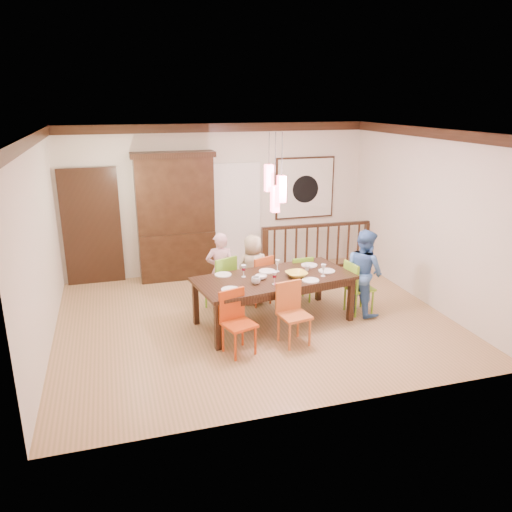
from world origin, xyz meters
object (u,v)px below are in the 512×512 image
object	(u,v)px
person_far_left	(220,271)
person_end_right	(364,272)
dining_table	(274,281)
person_far_mid	(253,269)
china_hutch	(176,217)
chair_far_left	(220,278)
chair_end_right	(360,284)
balustrade	(317,246)

from	to	relation	value
person_far_left	person_end_right	bearing A→B (deg)	167.96
dining_table	person_far_mid	bearing A→B (deg)	86.68
person_far_left	dining_table	bearing A→B (deg)	138.85
person_far_left	china_hutch	bearing A→B (deg)	-64.60
china_hutch	person_end_right	distance (m)	3.70
dining_table	chair_far_left	bearing A→B (deg)	122.41
chair_end_right	dining_table	bearing A→B (deg)	82.11
chair_far_left	person_far_left	size ratio (longest dim) A/B	0.71
person_end_right	balustrade	bearing A→B (deg)	-18.19
person_end_right	dining_table	bearing A→B (deg)	73.38
chair_end_right	balustrade	bearing A→B (deg)	-11.61
china_hutch	person_end_right	size ratio (longest dim) A/B	1.74
chair_end_right	person_far_mid	world-z (taller)	person_far_mid
dining_table	balustrade	size ratio (longest dim) A/B	1.09
chair_far_left	chair_end_right	size ratio (longest dim) A/B	1.06
china_hutch	person_end_right	bearing A→B (deg)	-43.75
person_far_left	person_end_right	size ratio (longest dim) A/B	0.93
chair_far_left	chair_end_right	xyz separation A→B (m)	(2.13, -0.80, -0.03)
dining_table	balustrade	xyz separation A→B (m)	(1.63, 2.14, -0.18)
balustrade	person_end_right	xyz separation A→B (m)	(-0.13, -2.18, 0.20)
china_hutch	person_far_mid	bearing A→B (deg)	-57.04
person_far_mid	china_hutch	bearing A→B (deg)	-59.17
chair_end_right	china_hutch	bearing A→B (deg)	39.09
chair_end_right	person_far_mid	xyz separation A→B (m)	(-1.53, 0.89, 0.10)
dining_table	chair_far_left	world-z (taller)	chair_far_left
chair_far_left	balustrade	xyz separation A→B (m)	(2.31, 1.37, -0.02)
china_hutch	dining_table	bearing A→B (deg)	-65.32
dining_table	china_hutch	size ratio (longest dim) A/B	1.05
balustrade	person_far_left	size ratio (longest dim) A/B	1.80
china_hutch	chair_far_left	bearing A→B (deg)	-75.05
balustrade	person_end_right	distance (m)	2.20
chair_far_left	balustrade	size ratio (longest dim) A/B	0.39
person_far_mid	chair_end_right	bearing A→B (deg)	147.77
chair_far_left	person_end_right	bearing A→B (deg)	135.62
balustrade	person_far_left	distance (m)	2.65
dining_table	person_far_mid	distance (m)	0.87
person_far_left	person_end_right	world-z (taller)	person_end_right
dining_table	china_hutch	world-z (taller)	china_hutch
balustrade	person_end_right	world-z (taller)	person_end_right
dining_table	person_end_right	size ratio (longest dim) A/B	1.82
china_hutch	person_far_mid	size ratio (longest dim) A/B	2.04
balustrade	person_far_mid	size ratio (longest dim) A/B	1.96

